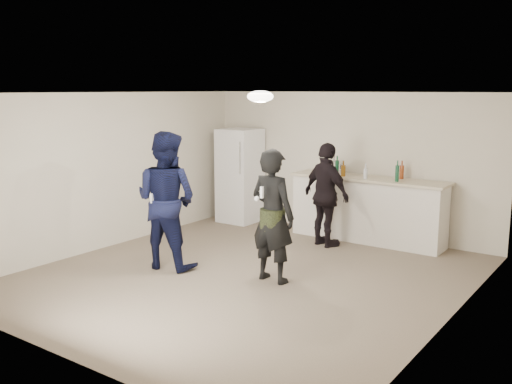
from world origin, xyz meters
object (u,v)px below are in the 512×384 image
Objects in this scene: shaker at (341,169)px; fridge at (240,176)px; man at (166,200)px; woman at (273,216)px; counter at (367,210)px; spectator at (326,195)px.

fridge is at bearing -174.39° from shaker.
man reaches higher than woman.
spectator is at bearing -121.29° from counter.
man is at bearing -120.37° from counter.
counter is 0.87m from spectator.
man reaches higher than counter.
woman is 1.05× the size of spectator.
spectator is (-0.25, 1.96, -0.04)m from woman.
spectator reaches higher than shaker.
fridge is 2.09m from shaker.
counter is 2.66m from fridge.
man is 1.10× the size of woman.
fridge is 3.06m from man.
shaker is at bearing 5.61° from fridge.
counter is at bearing -90.26° from woman.
fridge reaches higher than counter.
spectator is (-0.42, -0.69, 0.33)m from counter.
woman is 1.97m from spectator.
spectator is (1.34, 2.31, -0.13)m from man.
counter is at bearing -100.42° from spectator.
shaker is 0.90m from spectator.
shaker is 2.82m from woman.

